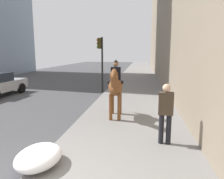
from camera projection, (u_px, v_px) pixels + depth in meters
The scene contains 4 objects.
mounted_horse_near at pixel (116, 86), 8.34m from camera, with size 2.15×0.65×2.27m.
pedestrian_greeting at pixel (166, 110), 5.91m from camera, with size 0.29×0.42×1.70m.
traffic_light_near_curb at pixel (101, 56), 14.34m from camera, with size 0.20×0.44×3.67m.
snow_pile_near at pixel (39, 157), 4.83m from camera, with size 1.26×0.97×0.44m, color white.
Camera 1 is at (-3.22, -2.40, 2.64)m, focal length 34.51 mm.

